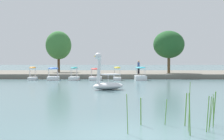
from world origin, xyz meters
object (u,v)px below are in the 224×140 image
(swan_boat, at_px, (107,82))
(pedal_boat_orange, at_px, (33,76))
(tree_sapling_by_fence, at_px, (59,45))
(person_on_path, at_px, (139,66))
(pedal_boat_blue, at_px, (53,76))
(pedal_boat_cyan, at_px, (140,76))
(pedal_boat_yellow, at_px, (117,76))
(pedal_boat_red, at_px, (95,77))
(tree_broadleaf_right, at_px, (169,45))
(pedal_boat_teal, at_px, (74,77))

(swan_boat, relative_size, pedal_boat_orange, 1.45)
(tree_sapling_by_fence, relative_size, person_on_path, 3.53)
(pedal_boat_blue, distance_m, pedal_boat_orange, 2.47)
(pedal_boat_cyan, bearing_deg, pedal_boat_yellow, 179.85)
(tree_sapling_by_fence, height_order, person_on_path, tree_sapling_by_fence)
(pedal_boat_cyan, distance_m, pedal_boat_red, 5.15)
(tree_broadleaf_right, bearing_deg, pedal_boat_blue, -156.75)
(pedal_boat_cyan, height_order, pedal_boat_blue, pedal_boat_cyan)
(pedal_boat_orange, bearing_deg, tree_sapling_by_fence, 82.41)
(pedal_boat_orange, bearing_deg, pedal_boat_cyan, -1.15)
(swan_boat, distance_m, pedal_boat_cyan, 12.56)
(pedal_boat_teal, distance_m, pedal_boat_blue, 2.42)
(pedal_boat_teal, xyz_separation_m, person_on_path, (7.65, 3.79, 1.11))
(tree_sapling_by_fence, bearing_deg, person_on_path, -27.84)
(person_on_path, bearing_deg, pedal_boat_orange, -164.72)
(pedal_boat_blue, height_order, tree_sapling_by_fence, tree_sapling_by_fence)
(tree_broadleaf_right, bearing_deg, tree_sapling_by_fence, 167.32)
(swan_boat, relative_size, tree_sapling_by_fence, 0.46)
(pedal_boat_yellow, relative_size, tree_broadleaf_right, 0.30)
(tree_sapling_by_fence, bearing_deg, pedal_boat_red, -58.21)
(pedal_boat_yellow, height_order, pedal_boat_teal, pedal_boat_yellow)
(pedal_boat_cyan, relative_size, tree_sapling_by_fence, 0.39)
(pedal_boat_teal, bearing_deg, pedal_boat_yellow, 1.50)
(swan_boat, bearing_deg, pedal_boat_blue, 118.52)
(pedal_boat_orange, xyz_separation_m, tree_sapling_by_fence, (1.25, 9.37, 4.10))
(pedal_boat_cyan, xyz_separation_m, pedal_boat_teal, (-7.60, -0.12, -0.07))
(pedal_boat_cyan, xyz_separation_m, tree_sapling_by_fence, (-11.22, 9.62, 4.05))
(pedal_boat_cyan, bearing_deg, pedal_boat_teal, -179.08)
(pedal_boat_teal, relative_size, pedal_boat_orange, 1.02)
(pedal_boat_orange, bearing_deg, person_on_path, 15.28)
(pedal_boat_red, xyz_separation_m, pedal_boat_teal, (-2.45, 0.05, -0.02))
(pedal_boat_yellow, distance_m, pedal_boat_red, 2.49)
(swan_boat, relative_size, pedal_boat_red, 1.23)
(swan_boat, height_order, pedal_boat_blue, swan_boat)
(pedal_boat_cyan, bearing_deg, person_on_path, 89.22)
(pedal_boat_yellow, relative_size, pedal_boat_blue, 0.75)
(swan_boat, height_order, tree_broadleaf_right, tree_broadleaf_right)
(pedal_boat_blue, bearing_deg, pedal_boat_orange, 173.99)
(swan_boat, distance_m, pedal_boat_red, 12.02)
(pedal_boat_orange, height_order, person_on_path, person_on_path)
(swan_boat, distance_m, pedal_boat_blue, 13.73)
(swan_boat, xyz_separation_m, pedal_boat_yellow, (0.79, 12.08, -0.06))
(pedal_boat_yellow, bearing_deg, pedal_boat_teal, -178.50)
(pedal_boat_red, height_order, tree_sapling_by_fence, tree_sapling_by_fence)
(pedal_boat_yellow, distance_m, tree_sapling_by_fence, 13.49)
(pedal_boat_teal, bearing_deg, tree_broadleaf_right, 27.76)
(pedal_boat_cyan, bearing_deg, pedal_boat_orange, 178.85)
(pedal_boat_teal, bearing_deg, tree_sapling_by_fence, 110.36)
(pedal_boat_orange, distance_m, tree_broadleaf_right, 18.20)
(pedal_boat_cyan, bearing_deg, tree_broadleaf_right, 55.06)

